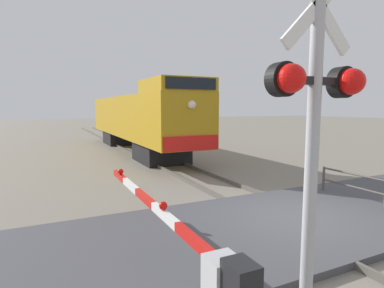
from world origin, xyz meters
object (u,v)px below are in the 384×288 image
object	(u,v)px
crossing_signal	(315,121)
crossing_gate	(193,262)
locomotive	(137,119)
guard_railing	(352,184)

from	to	relation	value
crossing_signal	crossing_gate	size ratio (longest dim) A/B	0.73
crossing_gate	crossing_signal	bearing A→B (deg)	-54.22
locomotive	crossing_signal	xyz separation A→B (m)	(-3.15, -17.80, 0.58)
locomotive	guard_railing	bearing A→B (deg)	-78.91
locomotive	crossing_signal	bearing A→B (deg)	-100.05
locomotive	crossing_gate	world-z (taller)	locomotive
locomotive	crossing_gate	size ratio (longest dim) A/B	2.86
locomotive	guard_railing	world-z (taller)	locomotive
crossing_signal	crossing_gate	xyz separation A→B (m)	(-0.84, 1.17, -1.90)
guard_railing	locomotive	bearing A→B (deg)	101.09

